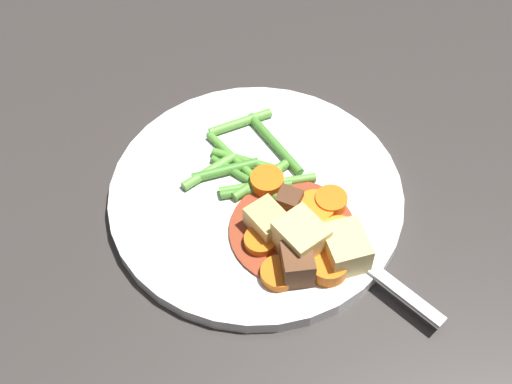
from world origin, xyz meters
TOP-DOWN VIEW (x-y plane):
  - ground_plane at (0.00, 0.00)m, footprint 3.00×3.00m
  - dinner_plate at (0.00, 0.00)m, footprint 0.25×0.25m
  - stew_sauce at (0.05, 0.01)m, footprint 0.10×0.10m
  - carrot_slice_0 at (0.04, 0.05)m, footprint 0.04×0.04m
  - carrot_slice_1 at (0.04, 0.03)m, footprint 0.04×0.04m
  - carrot_slice_2 at (0.08, -0.03)m, footprint 0.04×0.04m
  - carrot_slice_3 at (0.07, 0.03)m, footprint 0.03×0.03m
  - carrot_slice_4 at (0.00, 0.01)m, footprint 0.04×0.04m
  - carrot_slice_5 at (0.06, 0.02)m, footprint 0.05×0.05m
  - carrot_slice_6 at (0.05, -0.02)m, footprint 0.03×0.03m
  - carrot_slice_7 at (0.09, 0.01)m, footprint 0.04×0.04m
  - potato_chunk_0 at (0.09, 0.03)m, footprint 0.04×0.04m
  - potato_chunk_1 at (0.04, -0.01)m, footprint 0.03×0.03m
  - potato_chunk_2 at (0.07, 0.00)m, footprint 0.04×0.04m
  - meat_chunk_0 at (0.03, 0.01)m, footprint 0.03×0.03m
  - meat_chunk_1 at (0.08, -0.01)m, footprint 0.04×0.03m
  - green_bean_0 at (-0.07, 0.03)m, footprint 0.01×0.06m
  - green_bean_1 at (-0.00, 0.00)m, footprint 0.03×0.06m
  - green_bean_2 at (-0.03, 0.01)m, footprint 0.05×0.05m
  - green_bean_3 at (-0.00, 0.01)m, footprint 0.03×0.08m
  - green_bean_4 at (-0.03, -0.01)m, footprint 0.02×0.06m
  - green_bean_5 at (-0.01, 0.01)m, footprint 0.02×0.06m
  - green_bean_6 at (-0.04, -0.03)m, footprint 0.02×0.05m
  - green_bean_7 at (-0.04, 0.04)m, footprint 0.08×0.01m
  - green_bean_8 at (-0.04, 0.00)m, footprint 0.06×0.02m
  - green_bean_9 at (-0.01, -0.00)m, footprint 0.08×0.04m
  - fork at (0.09, 0.03)m, footprint 0.17×0.06m

SIDE VIEW (x-z plane):
  - ground_plane at x=0.00m, z-range 0.00..0.00m
  - dinner_plate at x=0.00m, z-range 0.00..0.01m
  - stew_sauce at x=0.05m, z-range 0.01..0.02m
  - fork at x=0.09m, z-range 0.01..0.02m
  - green_bean_9 at x=-0.01m, z-range 0.01..0.02m
  - green_bean_8 at x=-0.04m, z-range 0.01..0.02m
  - green_bean_3 at x=0.00m, z-range 0.01..0.02m
  - green_bean_1 at x=0.00m, z-range 0.01..0.02m
  - green_bean_2 at x=-0.03m, z-range 0.01..0.02m
  - green_bean_7 at x=-0.04m, z-range 0.01..0.02m
  - green_bean_6 at x=-0.04m, z-range 0.01..0.02m
  - green_bean_0 at x=-0.07m, z-range 0.01..0.02m
  - green_bean_5 at x=-0.01m, z-range 0.01..0.02m
  - green_bean_4 at x=-0.03m, z-range 0.01..0.02m
  - carrot_slice_2 at x=0.08m, z-range 0.01..0.02m
  - carrot_slice_5 at x=0.06m, z-range 0.01..0.02m
  - carrot_slice_1 at x=0.04m, z-range 0.01..0.02m
  - carrot_slice_6 at x=0.05m, z-range 0.01..0.02m
  - carrot_slice_3 at x=0.07m, z-range 0.01..0.03m
  - carrot_slice_0 at x=0.04m, z-range 0.01..0.03m
  - carrot_slice_4 at x=0.00m, z-range 0.01..0.03m
  - carrot_slice_7 at x=0.09m, z-range 0.01..0.03m
  - meat_chunk_0 at x=0.03m, z-range 0.01..0.03m
  - potato_chunk_1 at x=0.04m, z-range 0.01..0.04m
  - potato_chunk_0 at x=0.09m, z-range 0.01..0.04m
  - meat_chunk_1 at x=0.08m, z-range 0.01..0.04m
  - potato_chunk_2 at x=0.07m, z-range 0.01..0.05m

